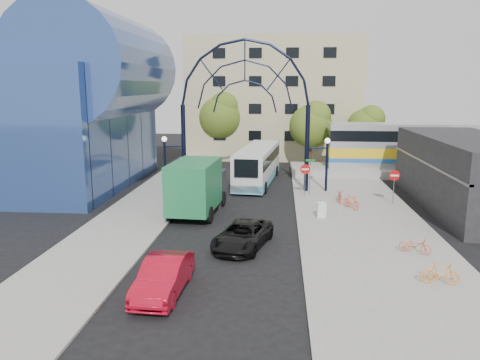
# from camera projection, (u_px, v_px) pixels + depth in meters

# --- Properties ---
(ground) EXTENTS (120.00, 120.00, 0.00)m
(ground) POSITION_uv_depth(u_px,v_px,m) (224.00, 248.00, 24.79)
(ground) COLOR black
(ground) RESTS_ON ground
(sidewalk_east) EXTENTS (8.00, 56.00, 0.12)m
(sidewalk_east) POSITION_uv_depth(u_px,v_px,m) (365.00, 229.00, 28.00)
(sidewalk_east) COLOR gray
(sidewalk_east) RESTS_ON ground
(plaza_west) EXTENTS (5.00, 50.00, 0.12)m
(plaza_west) POSITION_uv_depth(u_px,v_px,m) (138.00, 214.00, 31.19)
(plaza_west) COLOR gray
(plaza_west) RESTS_ON ground
(gateway_arch) EXTENTS (13.64, 0.44, 12.10)m
(gateway_arch) POSITION_uv_depth(u_px,v_px,m) (245.00, 85.00, 36.78)
(gateway_arch) COLOR black
(gateway_arch) RESTS_ON ground
(stop_sign) EXTENTS (0.80, 0.07, 2.50)m
(stop_sign) POSITION_uv_depth(u_px,v_px,m) (305.00, 172.00, 35.70)
(stop_sign) COLOR slate
(stop_sign) RESTS_ON sidewalk_east
(do_not_enter_sign) EXTENTS (0.76, 0.07, 2.48)m
(do_not_enter_sign) POSITION_uv_depth(u_px,v_px,m) (394.00, 179.00, 33.22)
(do_not_enter_sign) COLOR slate
(do_not_enter_sign) RESTS_ON sidewalk_east
(street_name_sign) EXTENTS (0.70, 0.70, 2.80)m
(street_name_sign) POSITION_uv_depth(u_px,v_px,m) (310.00, 169.00, 36.23)
(street_name_sign) COLOR slate
(street_name_sign) RESTS_ON sidewalk_east
(sandwich_board) EXTENTS (0.55, 0.61, 0.99)m
(sandwich_board) POSITION_uv_depth(u_px,v_px,m) (322.00, 208.00, 30.00)
(sandwich_board) COLOR white
(sandwich_board) RESTS_ON sidewalk_east
(transit_hall) EXTENTS (16.50, 18.00, 14.50)m
(transit_hall) POSITION_uv_depth(u_px,v_px,m) (65.00, 107.00, 39.43)
(transit_hall) COLOR #2C4686
(transit_hall) RESTS_ON ground
(commercial_block_east) EXTENTS (6.00, 16.00, 5.00)m
(commercial_block_east) POSITION_uv_depth(u_px,v_px,m) (468.00, 173.00, 32.69)
(commercial_block_east) COLOR black
(commercial_block_east) RESTS_ON ground
(apartment_block) EXTENTS (20.00, 12.10, 14.00)m
(apartment_block) POSITION_uv_depth(u_px,v_px,m) (274.00, 98.00, 57.39)
(apartment_block) COLOR tan
(apartment_block) RESTS_ON ground
(train_platform) EXTENTS (32.00, 5.00, 0.80)m
(train_platform) POSITION_uv_depth(u_px,v_px,m) (460.00, 172.00, 44.48)
(train_platform) COLOR gray
(train_platform) RESTS_ON ground
(train_car) EXTENTS (25.10, 3.05, 4.20)m
(train_car) POSITION_uv_depth(u_px,v_px,m) (463.00, 146.00, 43.99)
(train_car) COLOR #B7B7BC
(train_car) RESTS_ON train_platform
(tree_north_a) EXTENTS (4.48, 4.48, 7.00)m
(tree_north_a) POSITION_uv_depth(u_px,v_px,m) (312.00, 124.00, 48.68)
(tree_north_a) COLOR #382314
(tree_north_a) RESTS_ON ground
(tree_north_b) EXTENTS (5.12, 5.12, 8.00)m
(tree_north_b) POSITION_uv_depth(u_px,v_px,m) (222.00, 115.00, 53.31)
(tree_north_b) COLOR #382314
(tree_north_b) RESTS_ON ground
(tree_north_c) EXTENTS (4.16, 4.16, 6.50)m
(tree_north_c) POSITION_uv_depth(u_px,v_px,m) (367.00, 126.00, 50.18)
(tree_north_c) COLOR #382314
(tree_north_c) RESTS_ON ground
(city_bus) EXTENTS (3.73, 11.72, 3.17)m
(city_bus) POSITION_uv_depth(u_px,v_px,m) (258.00, 164.00, 41.44)
(city_bus) COLOR silver
(city_bus) RESTS_ON ground
(green_truck) EXTENTS (3.19, 7.43, 3.67)m
(green_truck) POSITION_uv_depth(u_px,v_px,m) (198.00, 186.00, 31.40)
(green_truck) COLOR black
(green_truck) RESTS_ON ground
(black_suv) EXTENTS (3.40, 5.31, 1.36)m
(black_suv) POSITION_uv_depth(u_px,v_px,m) (243.00, 235.00, 24.83)
(black_suv) COLOR black
(black_suv) RESTS_ON ground
(red_sedan) EXTENTS (1.78, 4.66, 1.52)m
(red_sedan) POSITION_uv_depth(u_px,v_px,m) (164.00, 276.00, 19.22)
(red_sedan) COLOR #AF0A1F
(red_sedan) RESTS_ON ground
(bike_near_a) EXTENTS (0.71, 1.82, 0.94)m
(bike_near_a) POSITION_uv_depth(u_px,v_px,m) (340.00, 195.00, 34.24)
(bike_near_a) COLOR #F24230
(bike_near_a) RESTS_ON sidewalk_east
(bike_near_b) EXTENTS (1.25, 1.68, 1.00)m
(bike_near_b) POSITION_uv_depth(u_px,v_px,m) (351.00, 202.00, 32.25)
(bike_near_b) COLOR #F45330
(bike_near_b) RESTS_ON sidewalk_east
(bike_far_a) EXTENTS (1.68, 1.16, 0.84)m
(bike_far_a) POSITION_uv_depth(u_px,v_px,m) (415.00, 245.00, 23.63)
(bike_far_a) COLOR #D4512A
(bike_far_a) RESTS_ON sidewalk_east
(bike_far_b) EXTENTS (1.66, 0.63, 0.98)m
(bike_far_b) POSITION_uv_depth(u_px,v_px,m) (440.00, 273.00, 19.94)
(bike_far_b) COLOR orange
(bike_far_b) RESTS_ON sidewalk_east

